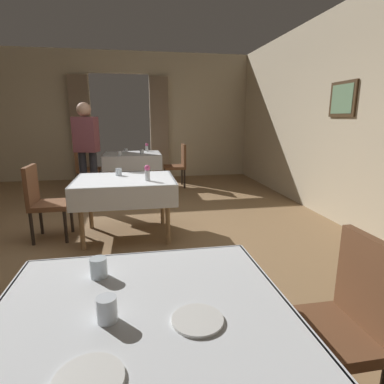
% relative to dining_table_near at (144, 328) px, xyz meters
% --- Properties ---
extents(ground, '(10.08, 10.08, 0.00)m').
position_rel_dining_table_near_xyz_m(ground, '(-0.32, 2.65, -0.65)').
color(ground, olive).
extents(wall_right, '(0.16, 8.40, 3.00)m').
position_rel_dining_table_near_xyz_m(wall_right, '(2.88, 2.65, 0.86)').
color(wall_right, beige).
rests_on(wall_right, ground).
extents(wall_back, '(6.40, 0.27, 3.00)m').
position_rel_dining_table_near_xyz_m(wall_back, '(-0.32, 6.83, 0.86)').
color(wall_back, beige).
rests_on(wall_back, ground).
extents(dining_table_near, '(1.20, 1.04, 0.75)m').
position_rel_dining_table_near_xyz_m(dining_table_near, '(0.00, 0.00, 0.00)').
color(dining_table_near, olive).
rests_on(dining_table_near, ground).
extents(dining_table_mid, '(1.22, 0.98, 0.75)m').
position_rel_dining_table_near_xyz_m(dining_table_mid, '(-0.15, 2.76, 0.01)').
color(dining_table_mid, olive).
rests_on(dining_table_mid, ground).
extents(dining_table_far, '(1.18, 1.02, 0.75)m').
position_rel_dining_table_near_xyz_m(dining_table_far, '(-0.07, 5.59, 0.00)').
color(dining_table_far, olive).
rests_on(dining_table_far, ground).
extents(chair_near_right, '(0.44, 0.44, 0.93)m').
position_rel_dining_table_near_xyz_m(chair_near_right, '(0.98, 0.07, -0.13)').
color(chair_near_right, black).
rests_on(chair_near_right, ground).
extents(chair_mid_left, '(0.44, 0.44, 0.93)m').
position_rel_dining_table_near_xyz_m(chair_mid_left, '(-1.15, 2.83, -0.13)').
color(chair_mid_left, black).
rests_on(chair_mid_left, ground).
extents(chair_far_left, '(0.45, 0.44, 0.93)m').
position_rel_dining_table_near_xyz_m(chair_far_left, '(-1.05, 5.50, -0.13)').
color(chair_far_left, black).
rests_on(chair_far_left, ground).
extents(chair_far_right, '(0.44, 0.44, 0.93)m').
position_rel_dining_table_near_xyz_m(chair_far_right, '(0.90, 5.56, -0.13)').
color(chair_far_right, black).
rests_on(chair_far_right, ground).
extents(plate_near_a, '(0.21, 0.21, 0.01)m').
position_rel_dining_table_near_xyz_m(plate_near_a, '(-0.16, -0.35, 0.11)').
color(plate_near_a, white).
rests_on(plate_near_a, dining_table_near).
extents(plate_near_b, '(0.20, 0.20, 0.01)m').
position_rel_dining_table_near_xyz_m(plate_near_b, '(0.20, -0.14, 0.11)').
color(plate_near_b, white).
rests_on(plate_near_b, dining_table_near).
extents(glass_near_c, '(0.08, 0.08, 0.10)m').
position_rel_dining_table_near_xyz_m(glass_near_c, '(-0.20, 0.27, 0.15)').
color(glass_near_c, silver).
rests_on(glass_near_c, dining_table_near).
extents(glass_near_d, '(0.08, 0.08, 0.10)m').
position_rel_dining_table_near_xyz_m(glass_near_d, '(-0.13, -0.08, 0.15)').
color(glass_near_d, silver).
rests_on(glass_near_d, dining_table_near).
extents(flower_vase_mid, '(0.07, 0.07, 0.19)m').
position_rel_dining_table_near_xyz_m(flower_vase_mid, '(0.13, 2.58, 0.21)').
color(flower_vase_mid, silver).
rests_on(flower_vase_mid, dining_table_mid).
extents(glass_mid_b, '(0.08, 0.08, 0.09)m').
position_rel_dining_table_near_xyz_m(glass_mid_b, '(-0.23, 2.99, 0.15)').
color(glass_mid_b, silver).
rests_on(glass_mid_b, dining_table_mid).
extents(flower_vase_far, '(0.07, 0.07, 0.18)m').
position_rel_dining_table_near_xyz_m(flower_vase_far, '(0.25, 5.93, 0.20)').
color(flower_vase_far, silver).
rests_on(flower_vase_far, dining_table_far).
extents(glass_far_b, '(0.07, 0.07, 0.08)m').
position_rel_dining_table_near_xyz_m(glass_far_b, '(-0.20, 5.82, 0.15)').
color(glass_far_b, silver).
rests_on(glass_far_b, dining_table_far).
extents(glass_far_c, '(0.08, 0.08, 0.10)m').
position_rel_dining_table_near_xyz_m(glass_far_c, '(0.12, 5.40, 0.16)').
color(glass_far_c, silver).
rests_on(glass_far_c, dining_table_far).
extents(glass_far_d, '(0.08, 0.08, 0.09)m').
position_rel_dining_table_near_xyz_m(glass_far_d, '(-0.32, 5.23, 0.15)').
color(glass_far_d, silver).
rests_on(glass_far_d, dining_table_far).
extents(person_waiter_by_doorway, '(0.41, 0.31, 1.72)m').
position_rel_dining_table_near_xyz_m(person_waiter_by_doorway, '(-0.77, 4.12, 0.38)').
color(person_waiter_by_doorway, black).
rests_on(person_waiter_by_doorway, ground).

